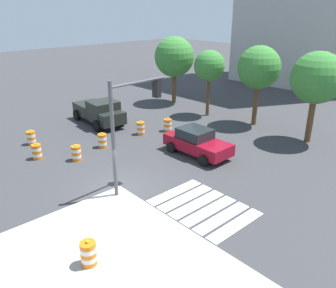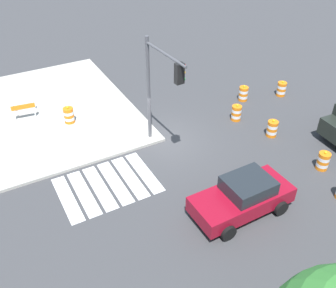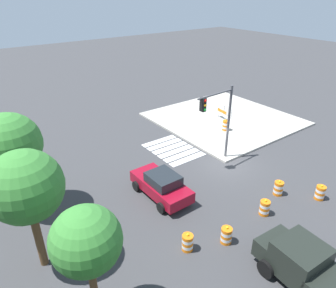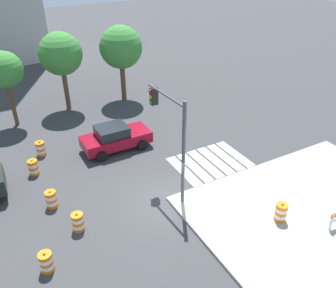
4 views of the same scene
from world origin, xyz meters
The scene contains 13 objects.
ground_plane centered at (0.00, 0.00, 0.00)m, with size 120.00×120.00×0.00m, color #38383A.
crosswalk_stripes centered at (4.00, 1.80, 0.01)m, with size 4.35×3.20×0.02m.
sports_car centered at (-0.38, 6.02, 0.81)m, with size 4.32×2.17×1.63m.
traffic_barrel_near_corner centered at (-5.28, 2.33, 0.45)m, with size 0.56×0.56×1.02m.
traffic_barrel_crosswalk_end centered at (-6.37, -1.56, 0.45)m, with size 0.56×0.56×1.02m.
traffic_barrel_median_near centered at (-5.52, 5.65, 0.45)m, with size 0.56×0.56×1.02m.
traffic_barrel_median_far centered at (-4.58, 0.09, 0.45)m, with size 0.56×0.56×1.02m.
traffic_barrel_far_curb centered at (-4.73, 7.54, 0.45)m, with size 0.56×0.56×1.02m.
traffic_barrel_on_sidewalk centered at (3.94, -4.04, 0.60)m, with size 0.56×0.56×1.02m.
traffic_light_pole centered at (0.53, 0.54, 3.91)m, with size 0.52×3.29×5.50m.
street_tree_streetside_near centered at (3.17, 13.14, 4.30)m, with size 3.32×3.32×5.99m.
street_tree_streetside_far centered at (-5.40, 12.62, 4.06)m, with size 2.47×2.47×5.33m.
street_tree_corner_lot centered at (-1.39, 13.49, 4.33)m, with size 3.15×3.15×5.94m.
Camera 4 is at (-6.80, -12.52, 11.83)m, focal length 37.76 mm.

